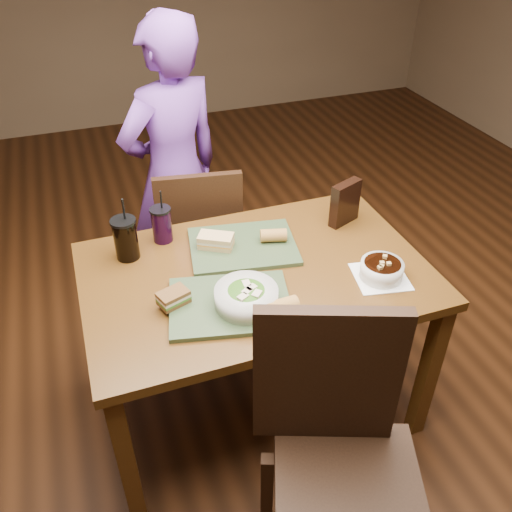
# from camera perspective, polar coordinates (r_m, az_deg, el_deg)

# --- Properties ---
(ground) EXTENTS (6.00, 6.00, 0.00)m
(ground) POSITION_cam_1_polar(r_m,az_deg,el_deg) (2.59, 0.00, -14.86)
(ground) COLOR #381C0B
(ground) RESTS_ON ground
(dining_table) EXTENTS (1.30, 0.85, 0.75)m
(dining_table) POSITION_cam_1_polar(r_m,az_deg,el_deg) (2.11, 0.00, -3.52)
(dining_table) COLOR #503010
(dining_table) RESTS_ON ground
(chair_near) EXTENTS (0.57, 0.59, 1.03)m
(chair_near) POSITION_cam_1_polar(r_m,az_deg,el_deg) (1.76, 8.59, -19.04)
(chair_near) COLOR black
(chair_near) RESTS_ON ground
(chair_far) EXTENTS (0.45, 0.45, 0.91)m
(chair_far) POSITION_cam_1_polar(r_m,az_deg,el_deg) (2.67, -6.20, 1.63)
(chair_far) COLOR black
(chair_far) RESTS_ON ground
(diner) EXTENTS (0.65, 0.55, 1.53)m
(diner) POSITION_cam_1_polar(r_m,az_deg,el_deg) (2.73, -8.57, 8.51)
(diner) COLOR #6D3696
(diner) RESTS_ON ground
(tray_near) EXTENTS (0.48, 0.40, 0.02)m
(tray_near) POSITION_cam_1_polar(r_m,az_deg,el_deg) (1.90, -2.75, -5.09)
(tray_near) COLOR #334427
(tray_near) RESTS_ON dining_table
(tray_far) EXTENTS (0.47, 0.38, 0.02)m
(tray_far) POSITION_cam_1_polar(r_m,az_deg,el_deg) (2.17, -1.38, 1.03)
(tray_far) COLOR #334427
(tray_far) RESTS_ON dining_table
(salad_bowl) EXTENTS (0.22, 0.22, 0.07)m
(salad_bowl) POSITION_cam_1_polar(r_m,az_deg,el_deg) (1.86, -1.03, -4.24)
(salad_bowl) COLOR silver
(salad_bowl) RESTS_ON tray_near
(soup_bowl) EXTENTS (0.23, 0.23, 0.08)m
(soup_bowl) POSITION_cam_1_polar(r_m,az_deg,el_deg) (2.06, 13.08, -1.40)
(soup_bowl) COLOR white
(soup_bowl) RESTS_ON dining_table
(sandwich_near) EXTENTS (0.12, 0.10, 0.05)m
(sandwich_near) POSITION_cam_1_polar(r_m,az_deg,el_deg) (1.89, -8.69, -4.35)
(sandwich_near) COLOR #593819
(sandwich_near) RESTS_ON tray_near
(sandwich_far) EXTENTS (0.15, 0.13, 0.05)m
(sandwich_far) POSITION_cam_1_polar(r_m,az_deg,el_deg) (2.15, -4.25, 1.60)
(sandwich_far) COLOR tan
(sandwich_far) RESTS_ON tray_far
(baguette_near) EXTENTS (0.13, 0.07, 0.06)m
(baguette_near) POSITION_cam_1_polar(r_m,az_deg,el_deg) (1.82, 2.48, -5.57)
(baguette_near) COLOR #AD7533
(baguette_near) RESTS_ON tray_near
(baguette_far) EXTENTS (0.12, 0.08, 0.05)m
(baguette_far) POSITION_cam_1_polar(r_m,az_deg,el_deg) (2.18, 1.85, 2.19)
(baguette_far) COLOR #AD7533
(baguette_far) RESTS_ON tray_far
(cup_cola) EXTENTS (0.10, 0.10, 0.26)m
(cup_cola) POSITION_cam_1_polar(r_m,az_deg,el_deg) (2.14, -13.55, 1.80)
(cup_cola) COLOR black
(cup_cola) RESTS_ON dining_table
(cup_berry) EXTENTS (0.08, 0.08, 0.23)m
(cup_berry) POSITION_cam_1_polar(r_m,az_deg,el_deg) (2.22, -9.89, 3.31)
(cup_berry) COLOR black
(cup_berry) RESTS_ON dining_table
(chip_bag) EXTENTS (0.15, 0.10, 0.19)m
(chip_bag) POSITION_cam_1_polar(r_m,az_deg,el_deg) (2.32, 9.35, 5.53)
(chip_bag) COLOR black
(chip_bag) RESTS_ON dining_table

